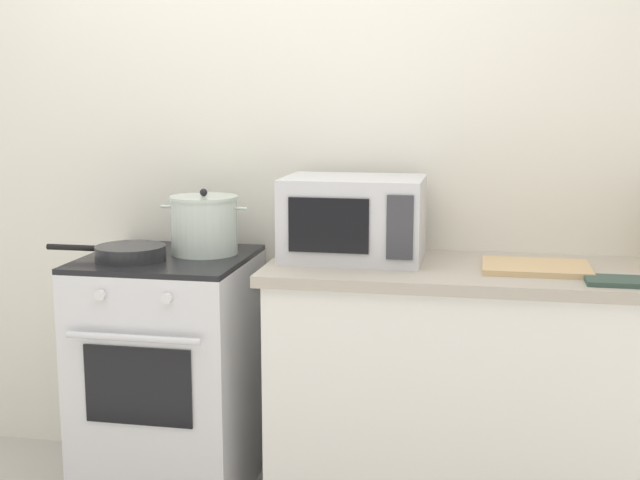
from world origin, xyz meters
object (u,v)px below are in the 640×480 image
stock_pot (204,225)px  microwave (354,218)px  frying_pan (129,252)px  oven_mitt (614,281)px  cutting_board (536,267)px  stove (170,374)px

stock_pot → microwave: 0.57m
frying_pan → microwave: (0.80, 0.16, 0.12)m
microwave → oven_mitt: size_ratio=2.78×
cutting_board → oven_mitt: (0.23, -0.16, -0.00)m
stock_pot → frying_pan: (-0.24, -0.15, -0.08)m
microwave → cutting_board: (0.64, -0.08, -0.14)m
frying_pan → stock_pot: bearing=32.6°
microwave → stock_pot: bearing=-179.4°
oven_mitt → cutting_board: bearing=145.5°
cutting_board → stock_pot: bearing=176.6°
frying_pan → microwave: microwave is taller
stove → frying_pan: size_ratio=2.02×
frying_pan → oven_mitt: bearing=-2.7°
frying_pan → microwave: size_ratio=0.91×
stove → microwave: bearing=6.5°
frying_pan → cutting_board: (1.45, 0.08, -0.02)m
stove → microwave: size_ratio=1.84×
stove → oven_mitt: 1.64m
frying_pan → stove: bearing=35.1°
cutting_board → oven_mitt: size_ratio=2.00×
cutting_board → oven_mitt: bearing=-34.5°
stock_pot → frying_pan: stock_pot is taller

